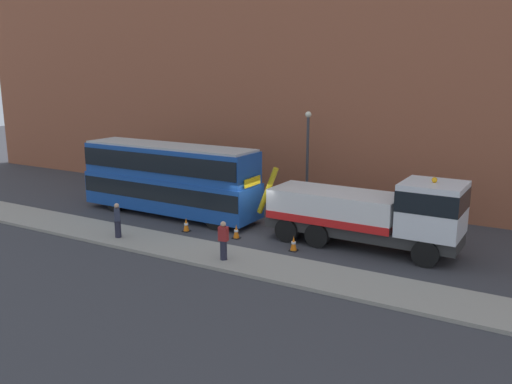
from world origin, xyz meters
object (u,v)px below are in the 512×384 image
Objects in this scene: traffic_cone_midway at (236,232)px; traffic_cone_near_truck at (294,244)px; double_decker_bus at (169,177)px; pedestrian_bystander at (223,241)px; street_lamp at (308,152)px; traffic_cone_near_bus at (186,225)px; pedestrian_onlooker at (117,221)px; recovery_tow_truck at (371,212)px.

traffic_cone_near_truck is at bearing -4.67° from traffic_cone_midway.
double_decker_bus is 15.38× the size of traffic_cone_midway.
pedestrian_bystander is at bearing -34.94° from double_decker_bus.
traffic_cone_near_bus is at bearing -116.22° from street_lamp.
traffic_cone_near_truck is (6.15, 0.03, 0.00)m from traffic_cone_near_bus.
pedestrian_onlooker is 5.81m from traffic_cone_midway.
street_lamp reaches higher than traffic_cone_midway.
traffic_cone_near_truck is 0.12× the size of street_lamp.
recovery_tow_truck is at bearing 35.87° from traffic_cone_near_truck.
traffic_cone_midway and traffic_cone_near_truck have the same top height.
pedestrian_bystander is at bearing -133.08° from recovery_tow_truck.
street_lamp is at bearing 84.64° from traffic_cone_midway.
double_decker_bus is at bearing -141.56° from street_lamp.
pedestrian_bystander is (6.99, -5.03, -1.25)m from double_decker_bus.
pedestrian_bystander is 2.38× the size of traffic_cone_midway.
pedestrian_onlooker is 6.21m from pedestrian_bystander.
recovery_tow_truck is 3.86m from traffic_cone_near_truck.
pedestrian_onlooker reaches higher than traffic_cone_midway.
traffic_cone_near_truck is (8.13, 2.87, -0.64)m from pedestrian_onlooker.
recovery_tow_truck is 0.92× the size of double_decker_bus.
pedestrian_onlooker is 1.00× the size of pedestrian_bystander.
traffic_cone_near_bus is at bearing -165.94° from recovery_tow_truck.
traffic_cone_midway is (5.63, -1.84, -1.89)m from double_decker_bus.
street_lamp is (3.50, 7.11, 3.13)m from traffic_cone_near_bus.
double_decker_bus reaches higher than traffic_cone_near_bus.
traffic_cone_near_bus and traffic_cone_near_truck have the same top height.
recovery_tow_truck is 14.11× the size of traffic_cone_near_bus.
pedestrian_onlooker reaches higher than traffic_cone_near_truck.
double_decker_bus is at bearing 44.98° from pedestrian_bystander.
pedestrian_bystander is at bearing -43.21° from pedestrian_onlooker.
street_lamp is at bearing 18.39° from pedestrian_onlooker.
pedestrian_bystander is 3.52m from traffic_cone_midway.
pedestrian_bystander reaches higher than traffic_cone_near_bus.
pedestrian_onlooker is 2.38× the size of traffic_cone_near_truck.
traffic_cone_midway is (-6.19, -1.84, -1.42)m from recovery_tow_truck.
street_lamp reaches higher than pedestrian_onlooker.
pedestrian_onlooker is at bearing -118.87° from street_lamp.
traffic_cone_near_bus is (2.76, -2.14, -1.89)m from double_decker_bus.
pedestrian_onlooker is (-11.04, -4.97, -0.77)m from recovery_tow_truck.
double_decker_bus is 8.10m from street_lamp.
double_decker_bus is 15.38× the size of traffic_cone_near_truck.
double_decker_bus is 9.35m from traffic_cone_near_truck.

